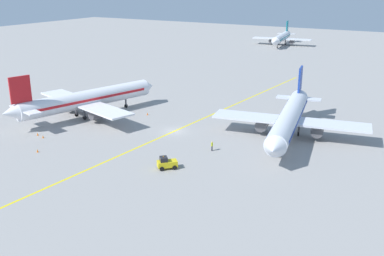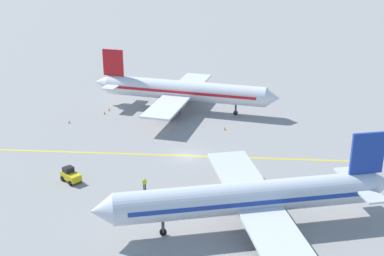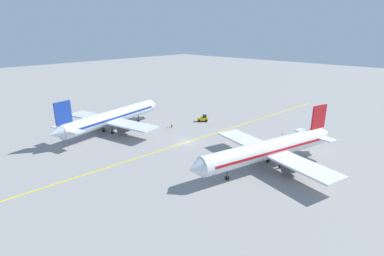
{
  "view_description": "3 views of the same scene",
  "coord_description": "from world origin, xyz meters",
  "views": [
    {
      "loc": [
        43.69,
        -68.05,
        27.44
      ],
      "look_at": [
        5.28,
        -2.38,
        2.21
      ],
      "focal_mm": 42.0,
      "sensor_mm": 36.0,
      "label": 1
    },
    {
      "loc": [
        73.08,
        1.13,
        32.56
      ],
      "look_at": [
        -4.78,
        0.7,
        2.63
      ],
      "focal_mm": 50.0,
      "sensor_mm": 36.0,
      "label": 2
    },
    {
      "loc": [
        -46.45,
        47.38,
        25.13
      ],
      "look_at": [
        -3.98,
        2.34,
        4.99
      ],
      "focal_mm": 28.0,
      "sensor_mm": 36.0,
      "label": 3
    }
  ],
  "objects": [
    {
      "name": "ground_plane",
      "position": [
        0.0,
        0.0,
        0.0
      ],
      "size": [
        400.0,
        400.0,
        0.0
      ],
      "primitive_type": "plane",
      "color": "gray"
    },
    {
      "name": "apron_yellow_centreline",
      "position": [
        0.0,
        0.0,
        0.0
      ],
      "size": [
        9.32,
        119.7,
        0.01
      ],
      "primitive_type": "cube",
      "rotation": [
        0.0,
        0.0,
        -0.07
      ],
      "color": "yellow",
      "rests_on": "ground"
    },
    {
      "name": "airplane_at_gate",
      "position": [
        -21.01,
        -1.15,
        3.71
      ],
      "size": [
        28.37,
        34.98,
        10.6
      ],
      "color": "white",
      "rests_on": "ground"
    },
    {
      "name": "airplane_adjacent_stand",
      "position": [
        19.89,
        7.48,
        3.71
      ],
      "size": [
        28.48,
        35.38,
        10.6
      ],
      "color": "silver",
      "rests_on": "ground"
    },
    {
      "name": "baggage_tug_white",
      "position": [
        8.52,
        -15.57,
        0.9
      ],
      "size": [
        3.19,
        3.17,
        2.11
      ],
      "color": "gold",
      "rests_on": "ground"
    },
    {
      "name": "ground_crew_worker",
      "position": [
        10.94,
        -5.39,
        0.91
      ],
      "size": [
        0.3,
        0.57,
        1.68
      ],
      "color": "#23232D",
      "rests_on": "ground"
    },
    {
      "name": "traffic_cone_near_nose",
      "position": [
        -20.57,
        -14.81,
        0.28
      ],
      "size": [
        0.32,
        0.32,
        0.55
      ],
      "primitive_type": "cone",
      "color": "orange",
      "rests_on": "ground"
    },
    {
      "name": "traffic_cone_mid_apron",
      "position": [
        -10.71,
        6.18,
        0.28
      ],
      "size": [
        0.32,
        0.32,
        0.55
      ],
      "primitive_type": "cone",
      "color": "orange",
      "rests_on": "ground"
    },
    {
      "name": "traffic_cone_by_wingtip",
      "position": [
        -13.87,
        -20.76,
        0.28
      ],
      "size": [
        0.32,
        0.32,
        0.55
      ],
      "primitive_type": "cone",
      "color": "orange",
      "rests_on": "ground"
    },
    {
      "name": "traffic_cone_far_edge",
      "position": [
        -18.57,
        -15.34,
        0.28
      ],
      "size": [
        0.32,
        0.32,
        0.55
      ],
      "primitive_type": "cone",
      "color": "orange",
      "rests_on": "ground"
    }
  ]
}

